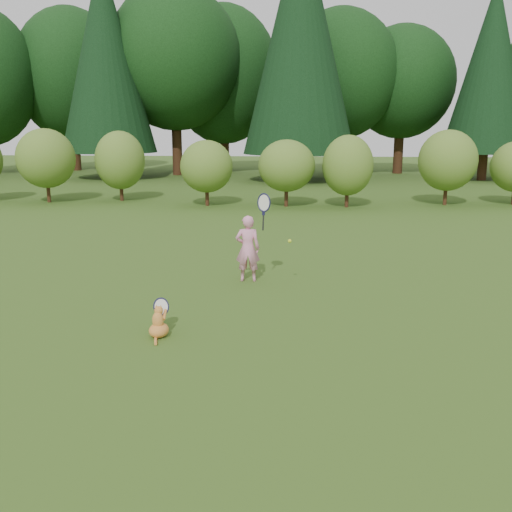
# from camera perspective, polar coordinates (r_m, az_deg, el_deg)

# --- Properties ---
(ground) EXTENTS (100.00, 100.00, 0.00)m
(ground) POSITION_cam_1_polar(r_m,az_deg,el_deg) (9.42, -1.62, -5.21)
(ground) COLOR #305217
(ground) RESTS_ON ground
(shrub_row) EXTENTS (28.00, 3.00, 2.80)m
(shrub_row) POSITION_cam_1_polar(r_m,az_deg,el_deg) (21.98, 2.15, 8.83)
(shrub_row) COLOR olive
(shrub_row) RESTS_ON ground
(woodland_backdrop) EXTENTS (48.00, 10.00, 15.00)m
(woodland_backdrop) POSITION_cam_1_polar(r_m,az_deg,el_deg) (32.25, 3.14, 20.94)
(woodland_backdrop) COLOR black
(woodland_backdrop) RESTS_ON ground
(child) EXTENTS (0.71, 0.44, 1.92)m
(child) POSITION_cam_1_polar(r_m,az_deg,el_deg) (10.88, -0.78, 0.91)
(child) COLOR pink
(child) RESTS_ON ground
(cat) EXTENTS (0.39, 0.70, 0.62)m
(cat) POSITION_cam_1_polar(r_m,az_deg,el_deg) (8.22, -9.71, -6.36)
(cat) COLOR orange
(cat) RESTS_ON ground
(tennis_ball) EXTENTS (0.07, 0.07, 0.07)m
(tennis_ball) POSITION_cam_1_polar(r_m,az_deg,el_deg) (10.41, 3.39, 1.51)
(tennis_ball) COLOR #C6D318
(tennis_ball) RESTS_ON ground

